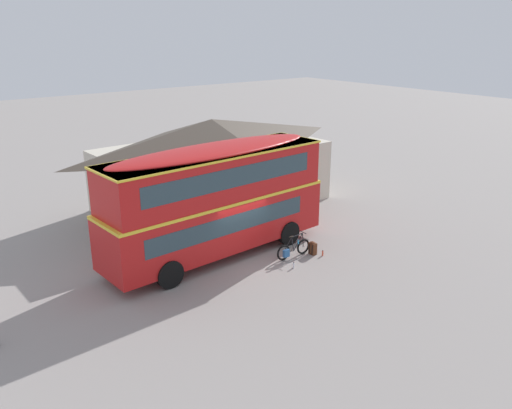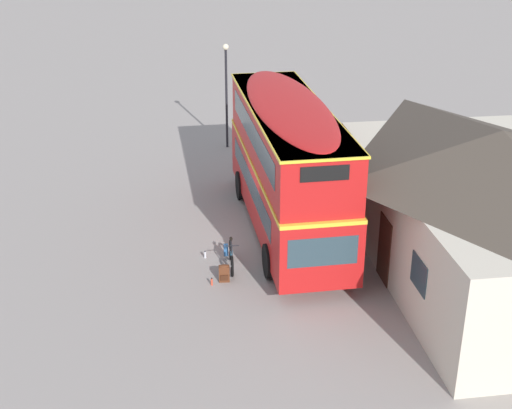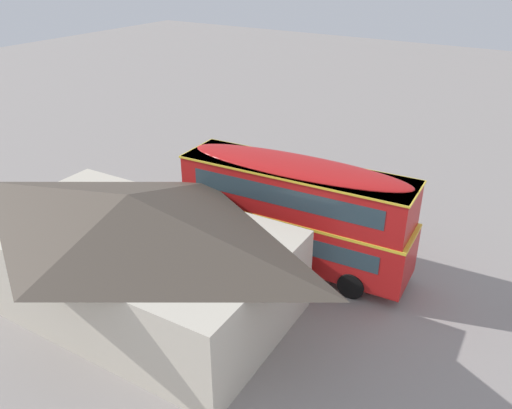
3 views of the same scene
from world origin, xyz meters
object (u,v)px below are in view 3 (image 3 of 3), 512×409
(double_decker_bus, at_px, (294,209))
(touring_bicycle, at_px, (271,221))
(backpack_on_ground, at_px, (258,215))
(water_bottle_clear_plastic, at_px, (290,222))
(water_bottle_red_squeeze, at_px, (259,214))

(double_decker_bus, xyz_separation_m, touring_bicycle, (2.40, -2.15, -2.27))
(backpack_on_ground, height_order, water_bottle_clear_plastic, backpack_on_ground)
(touring_bicycle, relative_size, backpack_on_ground, 3.11)
(water_bottle_red_squeeze, bearing_deg, water_bottle_clear_plastic, -175.70)
(touring_bicycle, distance_m, water_bottle_clear_plastic, 1.06)
(touring_bicycle, xyz_separation_m, water_bottle_red_squeeze, (1.13, -0.67, -0.25))
(touring_bicycle, distance_m, backpack_on_ground, 0.96)
(backpack_on_ground, xyz_separation_m, water_bottle_red_squeeze, (0.21, -0.40, -0.17))
(double_decker_bus, xyz_separation_m, water_bottle_red_squeeze, (3.53, -2.82, -2.52))
(water_bottle_clear_plastic, xyz_separation_m, water_bottle_red_squeeze, (1.78, 0.13, -0.00))
(double_decker_bus, bearing_deg, water_bottle_red_squeeze, -38.64)
(water_bottle_red_squeeze, bearing_deg, touring_bicycle, 149.47)
(water_bottle_clear_plastic, bearing_deg, backpack_on_ground, 18.69)
(water_bottle_clear_plastic, bearing_deg, water_bottle_red_squeeze, 4.30)
(touring_bicycle, height_order, water_bottle_red_squeeze, touring_bicycle)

